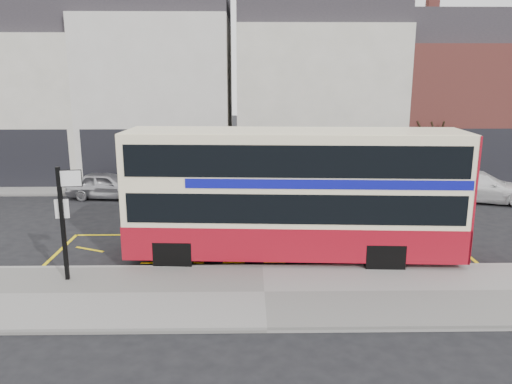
{
  "coord_description": "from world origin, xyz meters",
  "views": [
    {
      "loc": [
        -0.44,
        -15.01,
        5.98
      ],
      "look_at": [
        -0.16,
        2.0,
        1.95
      ],
      "focal_mm": 35.0,
      "sensor_mm": 36.0,
      "label": 1
    }
  ],
  "objects_px": {
    "street_tree_right": "(429,129)",
    "car_grey": "(198,186)",
    "car_silver": "(107,185)",
    "double_decker_bus": "(295,193)",
    "car_white": "(478,186)",
    "bus_stop_post": "(64,214)"
  },
  "relations": [
    {
      "from": "street_tree_right",
      "to": "car_grey",
      "type": "bearing_deg",
      "value": -167.2
    },
    {
      "from": "car_silver",
      "to": "car_grey",
      "type": "relative_size",
      "value": 0.86
    },
    {
      "from": "double_decker_bus",
      "to": "street_tree_right",
      "type": "bearing_deg",
      "value": 55.78
    },
    {
      "from": "car_white",
      "to": "street_tree_right",
      "type": "bearing_deg",
      "value": 42.57
    },
    {
      "from": "car_grey",
      "to": "bus_stop_post",
      "type": "bearing_deg",
      "value": 175.82
    },
    {
      "from": "double_decker_bus",
      "to": "car_grey",
      "type": "height_order",
      "value": "double_decker_bus"
    },
    {
      "from": "double_decker_bus",
      "to": "bus_stop_post",
      "type": "bearing_deg",
      "value": -160.92
    },
    {
      "from": "car_grey",
      "to": "street_tree_right",
      "type": "xyz_separation_m",
      "value": [
        12.0,
        2.73,
        2.41
      ]
    },
    {
      "from": "car_silver",
      "to": "car_grey",
      "type": "xyz_separation_m",
      "value": [
        4.52,
        -0.55,
        0.08
      ]
    },
    {
      "from": "double_decker_bus",
      "to": "street_tree_right",
      "type": "distance_m",
      "value": 13.37
    },
    {
      "from": "bus_stop_post",
      "to": "car_silver",
      "type": "distance_m",
      "value": 10.6
    },
    {
      "from": "bus_stop_post",
      "to": "car_grey",
      "type": "height_order",
      "value": "bus_stop_post"
    },
    {
      "from": "bus_stop_post",
      "to": "street_tree_right",
      "type": "height_order",
      "value": "street_tree_right"
    },
    {
      "from": "car_silver",
      "to": "car_grey",
      "type": "distance_m",
      "value": 4.55
    },
    {
      "from": "car_grey",
      "to": "car_white",
      "type": "relative_size",
      "value": 0.89
    },
    {
      "from": "bus_stop_post",
      "to": "car_white",
      "type": "bearing_deg",
      "value": 23.36
    },
    {
      "from": "street_tree_right",
      "to": "car_white",
      "type": "bearing_deg",
      "value": -63.35
    },
    {
      "from": "double_decker_bus",
      "to": "car_silver",
      "type": "height_order",
      "value": "double_decker_bus"
    },
    {
      "from": "car_grey",
      "to": "street_tree_right",
      "type": "bearing_deg",
      "value": -65.43
    },
    {
      "from": "bus_stop_post",
      "to": "double_decker_bus",
      "type": "bearing_deg",
      "value": 9.04
    },
    {
      "from": "double_decker_bus",
      "to": "bus_stop_post",
      "type": "distance_m",
      "value": 6.99
    },
    {
      "from": "bus_stop_post",
      "to": "street_tree_right",
      "type": "distance_m",
      "value": 19.42
    }
  ]
}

